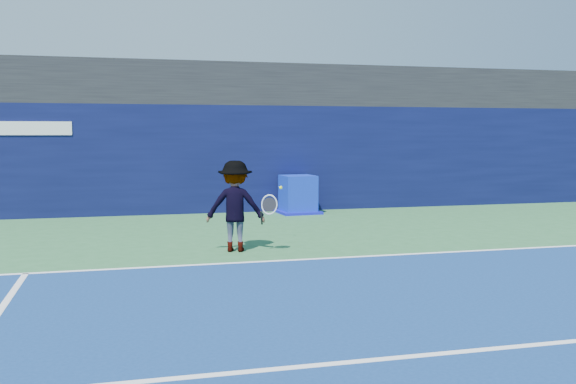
# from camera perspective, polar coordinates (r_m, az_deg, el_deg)

# --- Properties ---
(ground) EXTENTS (80.00, 80.00, 0.00)m
(ground) POSITION_cam_1_polar(r_m,az_deg,el_deg) (8.73, 9.58, -9.59)
(ground) COLOR #2D6538
(ground) RESTS_ON ground
(baseline) EXTENTS (24.00, 0.10, 0.01)m
(baseline) POSITION_cam_1_polar(r_m,az_deg,el_deg) (11.46, 3.46, -5.90)
(baseline) COLOR white
(baseline) RESTS_ON ground
(service_line) EXTENTS (24.00, 0.10, 0.01)m
(service_line) POSITION_cam_1_polar(r_m,az_deg,el_deg) (7.02, 16.39, -13.36)
(service_line) COLOR white
(service_line) RESTS_ON ground
(stadium_band) EXTENTS (36.00, 3.00, 1.20)m
(stadium_band) POSITION_cam_1_polar(r_m,az_deg,el_deg) (19.56, -4.22, 9.27)
(stadium_band) COLOR black
(stadium_band) RESTS_ON back_wall_assembly
(back_wall_assembly) EXTENTS (36.00, 1.03, 3.00)m
(back_wall_assembly) POSITION_cam_1_polar(r_m,az_deg,el_deg) (18.54, -3.65, 3.00)
(back_wall_assembly) COLOR #090E35
(back_wall_assembly) RESTS_ON ground
(equipment_cart) EXTENTS (1.18, 1.18, 1.05)m
(equipment_cart) POSITION_cam_1_polar(r_m,az_deg,el_deg) (17.86, 0.89, -0.35)
(equipment_cart) COLOR #0C24B4
(equipment_cart) RESTS_ON ground
(tennis_player) EXTENTS (1.36, 0.90, 1.71)m
(tennis_player) POSITION_cam_1_polar(r_m,az_deg,el_deg) (12.10, -4.70, -1.25)
(tennis_player) COLOR white
(tennis_player) RESTS_ON ground
(tennis_ball) EXTENTS (0.07, 0.07, 0.07)m
(tennis_ball) POSITION_cam_1_polar(r_m,az_deg,el_deg) (13.22, -0.65, 0.40)
(tennis_ball) COLOR #E4F71B
(tennis_ball) RESTS_ON ground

